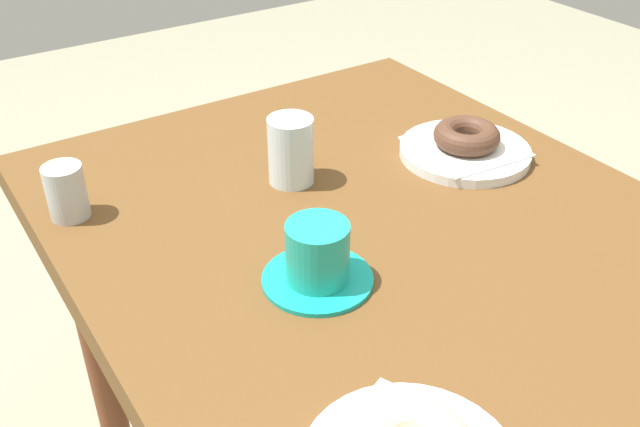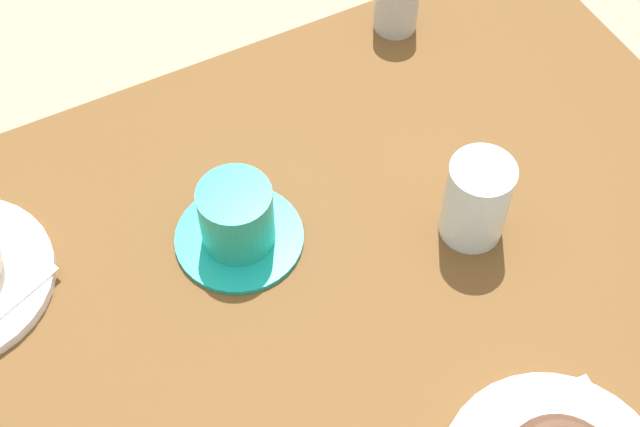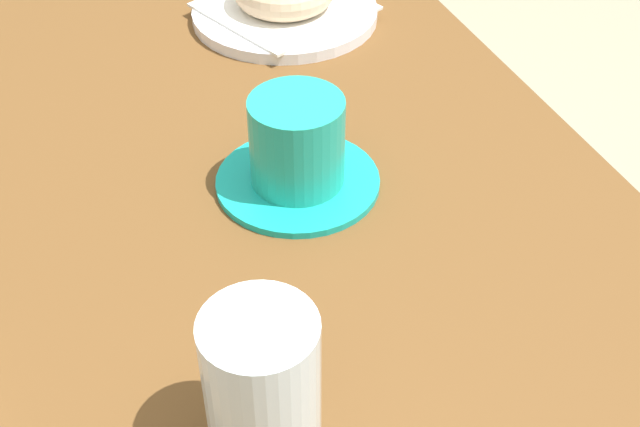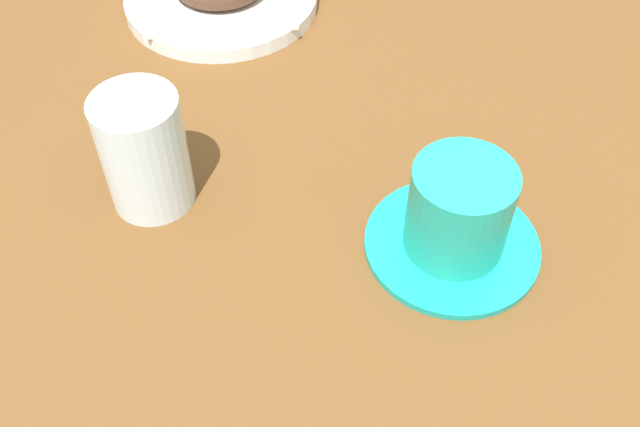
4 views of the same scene
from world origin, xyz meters
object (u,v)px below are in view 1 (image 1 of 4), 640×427
at_px(donut_chocolate_ring, 467,136).
at_px(coffee_cup, 317,257).
at_px(water_glass, 291,150).
at_px(plate_chocolate_ring, 465,152).
at_px(sugar_jar, 66,192).

xyz_separation_m(donut_chocolate_ring, coffee_cup, (0.14, -0.37, 0.00)).
height_order(donut_chocolate_ring, water_glass, water_glass).
bearing_deg(donut_chocolate_ring, plate_chocolate_ring, 0.00).
xyz_separation_m(plate_chocolate_ring, coffee_cup, (0.14, -0.37, 0.03)).
bearing_deg(plate_chocolate_ring, water_glass, -107.54).
height_order(plate_chocolate_ring, water_glass, water_glass).
bearing_deg(donut_chocolate_ring, sugar_jar, -106.42).
distance_m(coffee_cup, sugar_jar, 0.37).
height_order(water_glass, sugar_jar, water_glass).
distance_m(plate_chocolate_ring, sugar_jar, 0.60).
distance_m(plate_chocolate_ring, donut_chocolate_ring, 0.03).
relative_size(plate_chocolate_ring, donut_chocolate_ring, 1.97).
bearing_deg(plate_chocolate_ring, sugar_jar, -106.42).
height_order(water_glass, coffee_cup, water_glass).
xyz_separation_m(water_glass, sugar_jar, (-0.08, -0.30, -0.01)).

